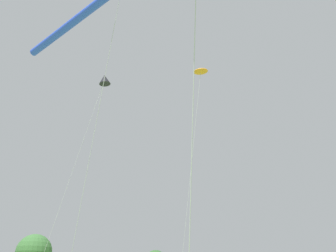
% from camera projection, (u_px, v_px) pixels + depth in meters
% --- Properties ---
extents(small_kite_box_yellow, '(1.11, 3.15, 14.40)m').
position_uv_depth(small_kite_box_yellow, '(200.00, 74.00, 22.46)').
color(small_kite_box_yellow, orange).
rests_on(small_kite_box_yellow, ground).
extents(small_kite_stunt_black, '(3.05, 3.57, 14.97)m').
position_uv_depth(small_kite_stunt_black, '(104.00, 80.00, 23.93)').
color(small_kite_stunt_black, black).
rests_on(small_kite_stunt_black, ground).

